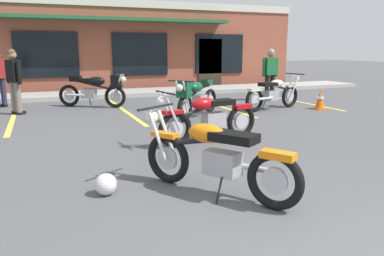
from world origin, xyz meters
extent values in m
plane|color=#515154|center=(0.00, 3.96, 0.00)|extent=(80.00, 80.00, 0.00)
cube|color=#A8A59E|center=(0.00, 12.29, 0.07)|extent=(22.00, 1.80, 0.14)
cube|color=brown|center=(0.00, 16.51, 1.79)|extent=(17.89, 5.42, 3.58)
cube|color=beige|center=(0.00, 13.76, 3.43)|extent=(17.89, 0.06, 0.30)
cube|color=black|center=(-1.79, 13.75, 1.45)|extent=(2.29, 0.06, 1.70)
cube|color=black|center=(1.79, 13.75, 1.45)|extent=(2.29, 0.06, 1.70)
cube|color=black|center=(5.37, 13.75, 1.45)|extent=(2.29, 0.06, 1.70)
cube|color=#33281E|center=(4.92, 13.75, 1.05)|extent=(1.10, 0.06, 2.10)
cube|color=#235933|center=(0.00, 13.34, 2.78)|extent=(10.74, 0.90, 0.12)
cube|color=#DBCC4C|center=(-2.79, 8.69, 0.00)|extent=(0.12, 4.80, 0.01)
cube|color=#DBCC4C|center=(0.00, 8.69, 0.00)|extent=(0.12, 4.80, 0.01)
cube|color=#DBCC4C|center=(2.79, 8.69, 0.00)|extent=(0.12, 4.80, 0.01)
cube|color=#DBCC4C|center=(5.59, 8.69, 0.00)|extent=(0.12, 4.80, 0.01)
torus|color=black|center=(0.09, 1.56, 0.32)|extent=(0.43, 0.59, 0.64)
cylinder|color=#B7B7BC|center=(0.09, 1.56, 0.32)|extent=(0.21, 0.27, 0.29)
torus|color=black|center=(-0.69, 2.77, 0.32)|extent=(0.43, 0.59, 0.64)
cylinder|color=#B7B7BC|center=(-0.69, 2.77, 0.32)|extent=(0.21, 0.27, 0.29)
cylinder|color=silver|center=(-0.82, 2.81, 0.64)|extent=(0.21, 0.30, 0.66)
cylinder|color=silver|center=(-0.67, 2.91, 0.64)|extent=(0.21, 0.30, 0.66)
cylinder|color=black|center=(-0.79, 2.93, 0.96)|extent=(0.57, 0.38, 0.03)
sphere|color=silver|center=(-0.83, 2.99, 0.82)|extent=(0.23, 0.23, 0.17)
cube|color=orange|center=(-0.71, 2.81, 0.62)|extent=(0.31, 0.38, 0.06)
cube|color=#9E9EA3|center=(-0.25, 2.10, 0.40)|extent=(0.42, 0.47, 0.28)
cylinder|color=silver|center=(0.06, 1.87, 0.36)|extent=(0.36, 0.50, 0.07)
cylinder|color=black|center=(-0.36, 2.27, 0.64)|extent=(0.56, 0.82, 0.26)
ellipsoid|color=orange|center=(-0.37, 2.29, 0.72)|extent=(0.48, 0.54, 0.22)
cube|color=black|center=(-0.18, 1.98, 0.72)|extent=(0.52, 0.59, 0.10)
cube|color=orange|center=(0.10, 1.55, 0.60)|extent=(0.33, 0.39, 0.08)
cylinder|color=black|center=(-0.37, 1.95, 0.14)|extent=(0.13, 0.09, 0.29)
torus|color=black|center=(1.40, 4.63, 0.32)|extent=(0.65, 0.21, 0.64)
cylinder|color=#B7B7BC|center=(1.40, 4.63, 0.32)|extent=(0.29, 0.11, 0.29)
torus|color=black|center=(-0.02, 4.39, 0.32)|extent=(0.65, 0.21, 0.64)
cylinder|color=#B7B7BC|center=(-0.02, 4.39, 0.32)|extent=(0.29, 0.11, 0.29)
cylinder|color=silver|center=(-0.10, 4.28, 0.64)|extent=(0.33, 0.10, 0.66)
cylinder|color=silver|center=(-0.13, 4.46, 0.64)|extent=(0.33, 0.10, 0.66)
cylinder|color=black|center=(-0.20, 4.36, 0.96)|extent=(0.14, 0.66, 0.03)
sphere|color=silver|center=(-0.28, 4.34, 0.82)|extent=(0.20, 0.20, 0.17)
cube|color=#B70F14|center=(-0.06, 4.38, 0.62)|extent=(0.38, 0.20, 0.06)
cube|color=#9E9EA3|center=(0.77, 4.52, 0.40)|extent=(0.43, 0.30, 0.28)
cylinder|color=silver|center=(1.11, 4.72, 0.36)|extent=(0.55, 0.16, 0.07)
cylinder|color=black|center=(0.57, 4.49, 0.64)|extent=(0.94, 0.22, 0.26)
ellipsoid|color=#B70F14|center=(0.55, 4.49, 0.72)|extent=(0.52, 0.34, 0.22)
cube|color=black|center=(0.91, 4.55, 0.72)|extent=(0.56, 0.36, 0.10)
cube|color=#B70F14|center=(1.42, 4.63, 0.60)|extent=(0.38, 0.22, 0.08)
cylinder|color=black|center=(0.87, 4.36, 0.14)|extent=(0.05, 0.14, 0.29)
torus|color=black|center=(-1.34, 10.06, 0.32)|extent=(0.59, 0.43, 0.64)
cylinder|color=#B7B7BC|center=(-1.34, 10.06, 0.32)|extent=(0.27, 0.21, 0.29)
torus|color=black|center=(-0.13, 9.29, 0.32)|extent=(0.59, 0.43, 0.64)
cylinder|color=#B7B7BC|center=(-0.13, 9.29, 0.32)|extent=(0.27, 0.21, 0.29)
cylinder|color=silver|center=(0.00, 9.31, 0.64)|extent=(0.30, 0.21, 0.66)
cylinder|color=silver|center=(-0.09, 9.16, 0.64)|extent=(0.30, 0.21, 0.66)
cylinder|color=black|center=(0.02, 9.19, 0.96)|extent=(0.38, 0.57, 0.03)
sphere|color=silver|center=(0.09, 9.15, 0.82)|extent=(0.23, 0.23, 0.17)
cube|color=black|center=(-0.09, 9.26, 0.62)|extent=(0.38, 0.31, 0.06)
cube|color=#9E9EA3|center=(-0.80, 9.72, 0.40)|extent=(0.47, 0.42, 0.28)
cylinder|color=silver|center=(-1.19, 9.80, 0.36)|extent=(0.50, 0.36, 0.07)
cylinder|color=black|center=(-0.63, 9.61, 0.64)|extent=(0.82, 0.56, 0.26)
ellipsoid|color=black|center=(-0.60, 9.59, 0.76)|extent=(0.60, 0.53, 0.26)
cube|color=black|center=(-0.09, 9.26, 0.76)|extent=(0.35, 0.37, 0.36)
cube|color=black|center=(-0.89, 9.77, 0.78)|extent=(0.47, 0.42, 0.10)
cube|color=black|center=(-1.14, 9.93, 0.82)|extent=(0.38, 0.34, 0.16)
cylinder|color=black|center=(-0.76, 9.91, 0.14)|extent=(0.09, 0.13, 0.29)
torus|color=black|center=(2.05, 7.47, 0.32)|extent=(0.55, 0.50, 0.64)
cylinder|color=#B7B7BC|center=(2.05, 7.47, 0.32)|extent=(0.26, 0.24, 0.29)
torus|color=black|center=(0.97, 6.52, 0.32)|extent=(0.55, 0.50, 0.64)
cylinder|color=#B7B7BC|center=(0.97, 6.52, 0.32)|extent=(0.26, 0.24, 0.29)
cylinder|color=silver|center=(0.95, 6.39, 0.64)|extent=(0.27, 0.25, 0.66)
cylinder|color=silver|center=(0.84, 6.52, 0.64)|extent=(0.27, 0.25, 0.66)
cylinder|color=black|center=(0.83, 6.40, 0.96)|extent=(0.46, 0.52, 0.03)
sphere|color=silver|center=(0.77, 6.35, 0.82)|extent=(0.24, 0.24, 0.17)
cube|color=#0F4C2D|center=(0.94, 6.49, 0.62)|extent=(0.36, 0.34, 0.06)
cube|color=#9E9EA3|center=(1.57, 7.05, 0.40)|extent=(0.46, 0.44, 0.28)
cylinder|color=silver|center=(1.76, 7.40, 0.36)|extent=(0.46, 0.42, 0.07)
cylinder|color=black|center=(1.42, 6.92, 0.64)|extent=(0.75, 0.67, 0.26)
ellipsoid|color=#0F4C2D|center=(1.39, 6.89, 0.76)|extent=(0.59, 0.57, 0.26)
cube|color=#0F4C2D|center=(0.93, 6.49, 0.76)|extent=(0.37, 0.37, 0.36)
cube|color=black|center=(1.65, 7.11, 0.78)|extent=(0.46, 0.44, 0.10)
cube|color=#0F4C2D|center=(1.87, 7.31, 0.82)|extent=(0.37, 0.36, 0.16)
cylinder|color=black|center=(1.74, 6.96, 0.14)|extent=(0.11, 0.12, 0.29)
torus|color=black|center=(3.21, 7.14, 0.32)|extent=(0.64, 0.25, 0.64)
cylinder|color=#B7B7BC|center=(3.21, 7.14, 0.32)|extent=(0.29, 0.13, 0.29)
torus|color=black|center=(4.61, 7.50, 0.32)|extent=(0.64, 0.25, 0.64)
cylinder|color=#B7B7BC|center=(4.61, 7.50, 0.32)|extent=(0.29, 0.13, 0.29)
cylinder|color=silver|center=(4.68, 7.61, 0.64)|extent=(0.33, 0.12, 0.66)
cylinder|color=silver|center=(4.73, 7.44, 0.64)|extent=(0.33, 0.12, 0.66)
cylinder|color=black|center=(4.78, 7.54, 0.96)|extent=(0.19, 0.65, 0.03)
sphere|color=silver|center=(4.86, 7.56, 0.82)|extent=(0.21, 0.21, 0.17)
cube|color=beige|center=(4.65, 7.51, 0.62)|extent=(0.38, 0.22, 0.06)
cube|color=#9E9EA3|center=(3.83, 7.30, 0.40)|extent=(0.45, 0.33, 0.28)
cylinder|color=silver|center=(3.51, 7.07, 0.36)|extent=(0.55, 0.20, 0.07)
cylinder|color=black|center=(4.03, 7.35, 0.64)|extent=(0.93, 0.29, 0.26)
ellipsoid|color=beige|center=(4.05, 7.36, 0.72)|extent=(0.53, 0.37, 0.22)
cube|color=black|center=(3.70, 7.27, 0.72)|extent=(0.57, 0.40, 0.10)
cube|color=beige|center=(3.19, 7.14, 0.60)|extent=(0.39, 0.24, 0.08)
cylinder|color=black|center=(3.72, 7.46, 0.14)|extent=(0.06, 0.14, 0.29)
cube|color=black|center=(-3.14, 10.69, 0.04)|extent=(0.21, 0.26, 0.08)
cylinder|color=#232842|center=(-3.12, 10.66, 0.46)|extent=(0.20, 0.20, 0.80)
cylinder|color=maroon|center=(-2.99, 10.73, 1.08)|extent=(0.14, 0.14, 0.58)
cube|color=black|center=(-2.74, 9.22, 0.04)|extent=(0.26, 0.21, 0.08)
cube|color=black|center=(-2.63, 9.05, 0.04)|extent=(0.26, 0.21, 0.08)
cylinder|color=slate|center=(-2.77, 9.20, 0.46)|extent=(0.21, 0.21, 0.80)
cylinder|color=slate|center=(-2.66, 9.03, 0.46)|extent=(0.21, 0.21, 0.80)
cube|color=black|center=(-2.72, 9.12, 1.12)|extent=(0.39, 0.44, 0.56)
cylinder|color=black|center=(-2.85, 9.33, 1.08)|extent=(0.14, 0.14, 0.58)
cylinder|color=black|center=(-2.58, 8.90, 1.08)|extent=(0.14, 0.14, 0.58)
sphere|color=#A07556|center=(-2.72, 9.12, 1.52)|extent=(0.30, 0.30, 0.22)
sphere|color=brown|center=(-2.73, 9.11, 1.57)|extent=(0.29, 0.29, 0.21)
cube|color=black|center=(4.78, 9.00, 0.04)|extent=(0.10, 0.24, 0.08)
cube|color=black|center=(4.98, 9.00, 0.04)|extent=(0.10, 0.24, 0.08)
cylinder|color=black|center=(4.78, 8.96, 0.46)|extent=(0.15, 0.15, 0.80)
cylinder|color=black|center=(4.98, 8.96, 0.46)|extent=(0.15, 0.15, 0.80)
cube|color=#1E6633|center=(4.88, 8.96, 1.12)|extent=(0.38, 0.22, 0.56)
cylinder|color=#1E6633|center=(4.63, 8.96, 1.08)|extent=(0.10, 0.10, 0.58)
cylinder|color=#1E6633|center=(5.13, 8.96, 1.08)|extent=(0.10, 0.10, 0.58)
sphere|color=#A07556|center=(4.88, 8.96, 1.52)|extent=(0.22, 0.22, 0.22)
sphere|color=gray|center=(4.88, 8.95, 1.57)|extent=(0.21, 0.21, 0.21)
sphere|color=silver|center=(-1.49, 2.64, 0.13)|extent=(0.26, 0.26, 0.26)
cube|color=black|center=(-1.49, 2.74, 0.12)|extent=(0.18, 0.03, 0.09)
cube|color=orange|center=(5.18, 6.87, 0.01)|extent=(0.34, 0.34, 0.03)
cone|color=orange|center=(5.18, 6.87, 0.28)|extent=(0.26, 0.26, 0.50)
cylinder|color=white|center=(5.18, 6.87, 0.32)|extent=(0.19, 0.19, 0.06)
camera|label=1|loc=(-2.12, -1.61, 1.68)|focal=35.41mm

